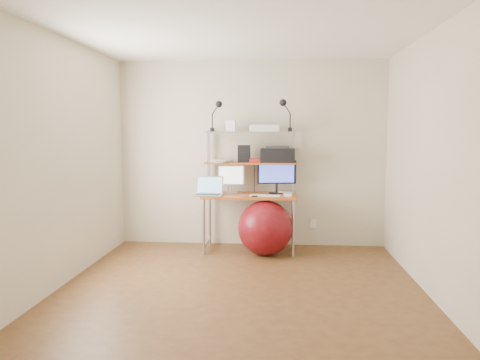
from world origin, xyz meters
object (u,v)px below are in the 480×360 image
at_px(monitor_silver, 231,177).
at_px(laptop, 209,191).
at_px(exercise_ball, 265,228).
at_px(monitor_black, 277,174).
at_px(printer, 278,155).

bearing_deg(monitor_silver, laptop, -138.73).
xyz_separation_m(monitor_silver, laptop, (-0.25, -0.28, -0.16)).
bearing_deg(exercise_ball, laptop, 174.57).
xyz_separation_m(monitor_black, laptop, (-0.86, -0.27, -0.21)).
height_order(laptop, printer, printer).
bearing_deg(laptop, monitor_silver, 53.27).
height_order(laptop, exercise_ball, laptop).
xyz_separation_m(monitor_silver, monitor_black, (0.60, -0.02, 0.05)).
bearing_deg(laptop, exercise_ball, -0.05).
xyz_separation_m(monitor_black, exercise_ball, (-0.14, -0.33, -0.65)).
relative_size(laptop, printer, 0.84).
bearing_deg(laptop, printer, 23.49).
bearing_deg(laptop, monitor_black, 22.57).
bearing_deg(monitor_silver, printer, -6.44).
relative_size(monitor_silver, printer, 0.89).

